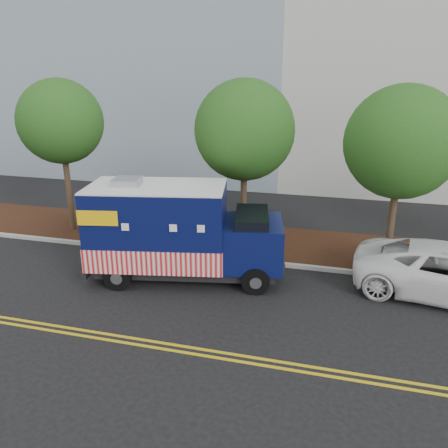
# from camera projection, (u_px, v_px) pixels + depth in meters

# --- Properties ---
(ground) EXTENTS (120.00, 120.00, 0.00)m
(ground) POSITION_uv_depth(u_px,v_px,m) (177.00, 271.00, 16.24)
(ground) COLOR black
(ground) RESTS_ON ground
(curb) EXTENTS (120.00, 0.18, 0.15)m
(curb) POSITION_uv_depth(u_px,v_px,m) (189.00, 255.00, 17.50)
(curb) COLOR #9E9E99
(curb) RESTS_ON ground
(mulch_strip) EXTENTS (120.00, 4.00, 0.15)m
(mulch_strip) POSITION_uv_depth(u_px,v_px,m) (205.00, 237.00, 19.42)
(mulch_strip) COLOR black
(mulch_strip) RESTS_ON ground
(centerline_near) EXTENTS (120.00, 0.10, 0.01)m
(centerline_near) POSITION_uv_depth(u_px,v_px,m) (121.00, 336.00, 12.17)
(centerline_near) COLOR gold
(centerline_near) RESTS_ON ground
(centerline_far) EXTENTS (120.00, 0.10, 0.01)m
(centerline_far) POSITION_uv_depth(u_px,v_px,m) (116.00, 341.00, 11.95)
(centerline_far) COLOR gold
(centerline_far) RESTS_ON ground
(tree_a) EXTENTS (3.60, 3.60, 6.81)m
(tree_a) POSITION_uv_depth(u_px,v_px,m) (61.00, 122.00, 18.65)
(tree_a) COLOR #38281C
(tree_a) RESTS_ON ground
(tree_b) EXTENTS (4.00, 4.00, 6.83)m
(tree_b) POSITION_uv_depth(u_px,v_px,m) (245.00, 131.00, 17.29)
(tree_b) COLOR #38281C
(tree_b) RESTS_ON ground
(tree_c) EXTENTS (4.04, 4.04, 6.67)m
(tree_c) POSITION_uv_depth(u_px,v_px,m) (402.00, 143.00, 15.40)
(tree_c) COLOR #38281C
(tree_c) RESTS_ON ground
(sign_post) EXTENTS (0.06, 0.06, 2.40)m
(sign_post) POSITION_uv_depth(u_px,v_px,m) (98.00, 217.00, 18.44)
(sign_post) COLOR #473828
(sign_post) RESTS_ON ground
(food_truck) EXTENTS (7.17, 3.75, 3.60)m
(food_truck) POSITION_uv_depth(u_px,v_px,m) (176.00, 234.00, 15.28)
(food_truck) COLOR black
(food_truck) RESTS_ON ground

